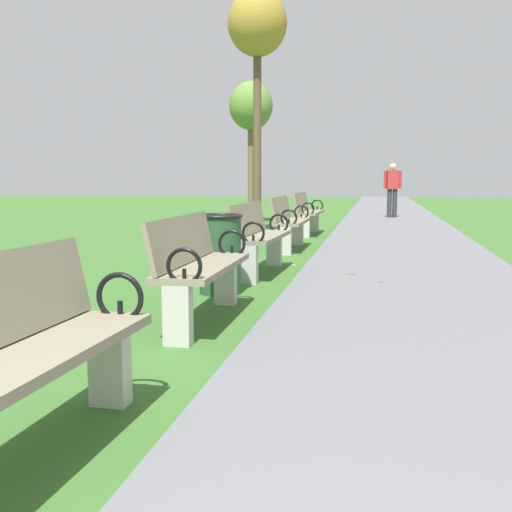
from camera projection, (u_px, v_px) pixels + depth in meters
The scene contains 11 objects.
paved_walkway at pixel (393, 221), 17.00m from camera, with size 2.79×44.00×0.02m, color slate.
park_bench_2 at pixel (15, 355), 2.55m from camera, with size 0.52×1.61×0.90m.
park_bench_3 at pixel (199, 265), 5.16m from camera, with size 0.48×1.60×0.90m.
park_bench_4 at pixel (259, 236), 7.75m from camera, with size 0.53×1.62×0.90m.
park_bench_5 at pixel (289, 221), 10.38m from camera, with size 0.48×1.60×0.90m.
park_bench_6 at pixel (307, 212), 13.12m from camera, with size 0.52×1.61×0.90m.
tree_1 at pixel (257, 29), 12.44m from camera, with size 1.21×1.21×4.99m.
tree_2 at pixel (251, 109), 15.88m from camera, with size 1.13×1.13×3.68m.
pedestrian_walking at pixel (392, 187), 18.41m from camera, with size 0.53×0.26×1.62m.
trash_bin at pixel (220, 254), 6.45m from camera, with size 0.48×0.48×0.84m.
scattered_leaves at pixel (239, 284), 6.98m from camera, with size 4.36×16.17×0.02m.
Camera 1 is at (0.96, 0.60, 1.22)m, focal length 43.07 mm.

